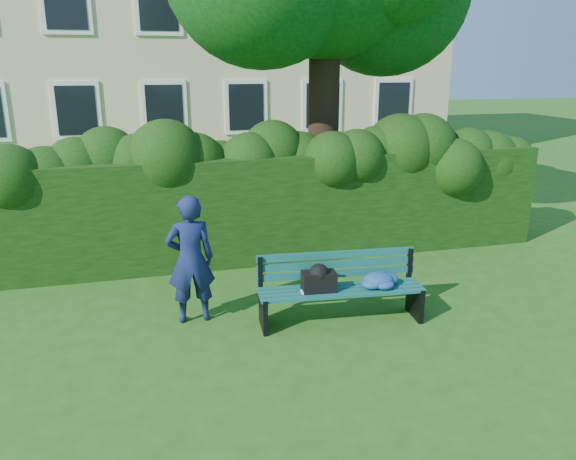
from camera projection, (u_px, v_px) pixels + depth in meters
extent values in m
plane|color=#225914|center=(299.00, 307.00, 7.86)|extent=(80.00, 80.00, 0.00)
cube|color=white|center=(77.00, 110.00, 15.63)|extent=(1.30, 0.08, 1.60)
cube|color=black|center=(77.00, 110.00, 15.60)|extent=(1.05, 0.04, 1.35)
cube|color=white|center=(164.00, 109.00, 16.23)|extent=(1.30, 0.08, 1.60)
cube|color=black|center=(165.00, 109.00, 16.19)|extent=(1.05, 0.04, 1.35)
cube|color=white|center=(246.00, 107.00, 16.82)|extent=(1.30, 0.08, 1.60)
cube|color=black|center=(246.00, 107.00, 16.78)|extent=(1.05, 0.04, 1.35)
cube|color=white|center=(322.00, 105.00, 17.41)|extent=(1.30, 0.08, 1.60)
cube|color=black|center=(322.00, 106.00, 17.38)|extent=(1.05, 0.04, 1.35)
cube|color=white|center=(393.00, 104.00, 18.01)|extent=(1.30, 0.08, 1.60)
cube|color=black|center=(394.00, 104.00, 17.97)|extent=(1.05, 0.04, 1.35)
cube|color=white|center=(65.00, 3.00, 14.83)|extent=(1.30, 0.08, 1.60)
cube|color=black|center=(65.00, 2.00, 14.79)|extent=(1.05, 0.04, 1.35)
cube|color=white|center=(158.00, 5.00, 15.42)|extent=(1.30, 0.08, 1.60)
cube|color=black|center=(158.00, 5.00, 15.39)|extent=(1.05, 0.04, 1.35)
cube|color=white|center=(244.00, 7.00, 16.02)|extent=(1.30, 0.08, 1.60)
cube|color=black|center=(244.00, 7.00, 15.98)|extent=(1.05, 0.04, 1.35)
cube|color=white|center=(324.00, 9.00, 16.61)|extent=(1.30, 0.08, 1.60)
cube|color=black|center=(324.00, 9.00, 16.57)|extent=(1.05, 0.04, 1.35)
cube|color=white|center=(398.00, 11.00, 17.20)|extent=(1.30, 0.08, 1.60)
cube|color=black|center=(398.00, 11.00, 17.17)|extent=(1.05, 0.04, 1.35)
cube|color=black|center=(264.00, 207.00, 9.64)|extent=(10.00, 1.00, 1.80)
cylinder|color=black|center=(324.00, 108.00, 10.27)|extent=(0.56, 0.56, 4.97)
cube|color=#0D4241|center=(345.00, 296.00, 7.11)|extent=(2.15, 0.29, 0.04)
cube|color=#0D4241|center=(342.00, 292.00, 7.22)|extent=(2.15, 0.29, 0.04)
cube|color=#0D4241|center=(340.00, 288.00, 7.33)|extent=(2.15, 0.29, 0.04)
cube|color=#0D4241|center=(338.00, 285.00, 7.45)|extent=(2.15, 0.29, 0.04)
cube|color=#0D4241|center=(336.00, 274.00, 7.49)|extent=(2.14, 0.23, 0.10)
cube|color=#0D4241|center=(337.00, 264.00, 7.46)|extent=(2.14, 0.23, 0.10)
cube|color=#0D4241|center=(337.00, 255.00, 7.43)|extent=(2.14, 0.23, 0.10)
cube|color=black|center=(263.00, 312.00, 7.18)|extent=(0.11, 0.50, 0.44)
cube|color=black|center=(260.00, 273.00, 7.30)|extent=(0.07, 0.07, 0.45)
cube|color=black|center=(264.00, 298.00, 7.07)|extent=(0.10, 0.42, 0.05)
cube|color=black|center=(415.00, 301.00, 7.51)|extent=(0.11, 0.50, 0.44)
cube|color=black|center=(410.00, 264.00, 7.63)|extent=(0.07, 0.07, 0.45)
cube|color=black|center=(417.00, 287.00, 7.40)|extent=(0.10, 0.42, 0.05)
cube|color=white|center=(308.00, 292.00, 7.15)|extent=(0.19, 0.15, 0.02)
cube|color=black|center=(319.00, 281.00, 7.19)|extent=(0.45, 0.28, 0.25)
imported|color=#161E4F|center=(190.00, 260.00, 7.22)|extent=(0.63, 0.43, 1.70)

